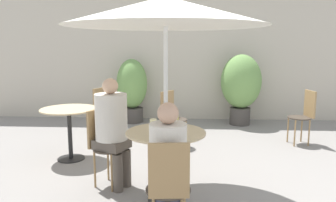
# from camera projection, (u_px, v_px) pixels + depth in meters

# --- Properties ---
(ground_plane) EXTENTS (20.00, 20.00, 0.00)m
(ground_plane) POSITION_uv_depth(u_px,v_px,m) (184.00, 202.00, 3.41)
(ground_plane) COLOR gray
(storefront_wall) EXTENTS (10.00, 0.06, 3.00)m
(storefront_wall) POSITION_uv_depth(u_px,v_px,m) (186.00, 51.00, 7.08)
(storefront_wall) COLOR beige
(storefront_wall) RESTS_ON ground_plane
(cafe_table_near) EXTENTS (0.82, 0.82, 0.74)m
(cafe_table_near) POSITION_uv_depth(u_px,v_px,m) (166.00, 145.00, 3.36)
(cafe_table_near) COLOR black
(cafe_table_near) RESTS_ON ground_plane
(cafe_table_far) EXTENTS (0.78, 0.78, 0.74)m
(cafe_table_far) POSITION_uv_depth(u_px,v_px,m) (69.00, 119.00, 4.60)
(cafe_table_far) COLOR black
(cafe_table_far) RESTS_ON ground_plane
(bistro_chair_0) EXTENTS (0.42, 0.40, 0.89)m
(bistro_chair_0) POSITION_uv_depth(u_px,v_px,m) (103.00, 140.00, 3.75)
(bistro_chair_0) COLOR #42382D
(bistro_chair_0) RESTS_ON ground_plane
(bistro_chair_1) EXTENTS (0.37, 0.38, 0.89)m
(bistro_chair_1) POSITION_uv_depth(u_px,v_px,m) (169.00, 184.00, 2.56)
(bistro_chair_1) COLOR #42382D
(bistro_chair_1) RESTS_ON ground_plane
(bistro_chair_2) EXTENTS (0.42, 0.40, 0.89)m
(bistro_chair_2) POSITION_uv_depth(u_px,v_px,m) (104.00, 109.00, 5.64)
(bistro_chair_2) COLOR #42382D
(bistro_chair_2) RESTS_ON ground_plane
(bistro_chair_3) EXTENTS (0.39, 0.37, 0.89)m
(bistro_chair_3) POSITION_uv_depth(u_px,v_px,m) (305.00, 112.00, 5.34)
(bistro_chair_3) COLOR #42382D
(bistro_chair_3) RESTS_ON ground_plane
(bistro_chair_4) EXTENTS (0.42, 0.42, 0.89)m
(bistro_chair_4) POSITION_uv_depth(u_px,v_px,m) (171.00, 113.00, 5.24)
(bistro_chair_4) COLOR #42382D
(bistro_chair_4) RESTS_ON ground_plane
(seated_person_0) EXTENTS (0.44, 0.42, 1.25)m
(seated_person_0) POSITION_uv_depth(u_px,v_px,m) (112.00, 124.00, 3.65)
(seated_person_0) COLOR brown
(seated_person_0) RESTS_ON ground_plane
(seated_person_1) EXTENTS (0.31, 0.32, 1.16)m
(seated_person_1) POSITION_uv_depth(u_px,v_px,m) (168.00, 158.00, 2.67)
(seated_person_1) COLOR #42475B
(seated_person_1) RESTS_ON ground_plane
(beer_glass_0) EXTENTS (0.07, 0.07, 0.18)m
(beer_glass_0) POSITION_uv_depth(u_px,v_px,m) (176.00, 119.00, 3.53)
(beer_glass_0) COLOR #DBC65B
(beer_glass_0) RESTS_ON cafe_table_near
(beer_glass_1) EXTENTS (0.07, 0.07, 0.18)m
(beer_glass_1) POSITION_uv_depth(u_px,v_px,m) (153.00, 128.00, 3.12)
(beer_glass_1) COLOR beige
(beer_glass_1) RESTS_ON cafe_table_near
(potted_plant_0) EXTENTS (0.64, 0.64, 1.34)m
(potted_plant_0) POSITION_uv_depth(u_px,v_px,m) (132.00, 88.00, 6.88)
(potted_plant_0) COLOR #47423D
(potted_plant_0) RESTS_ON ground_plane
(potted_plant_1) EXTENTS (0.81, 0.81, 1.44)m
(potted_plant_1) POSITION_uv_depth(u_px,v_px,m) (241.00, 84.00, 6.64)
(potted_plant_1) COLOR #47423D
(potted_plant_1) RESTS_ON ground_plane
(umbrella) EXTENTS (1.99, 1.99, 2.07)m
(umbrella) POSITION_uv_depth(u_px,v_px,m) (166.00, 12.00, 3.14)
(umbrella) COLOR silver
(umbrella) RESTS_ON ground_plane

